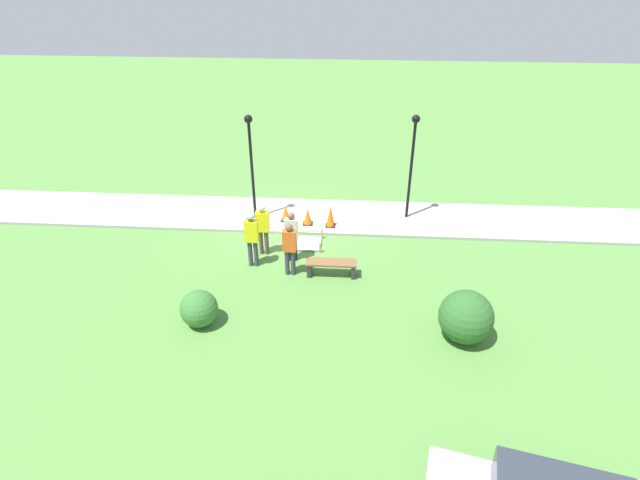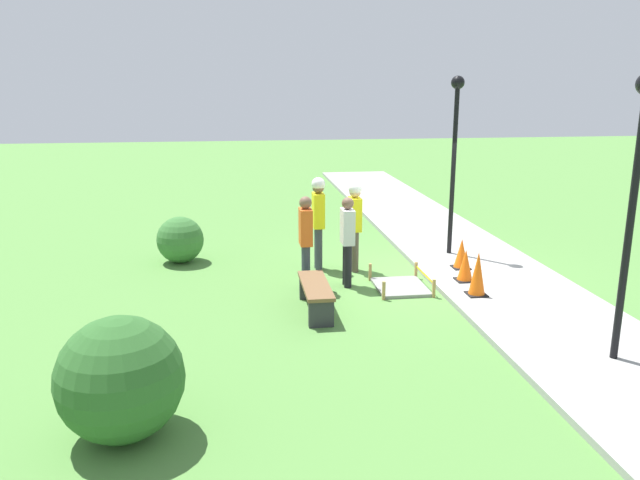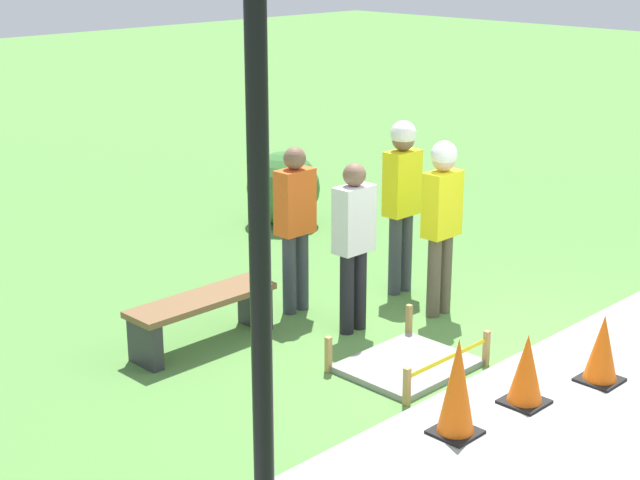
% 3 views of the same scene
% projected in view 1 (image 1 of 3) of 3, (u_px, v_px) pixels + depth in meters
% --- Properties ---
extents(ground_plane, '(60.00, 60.00, 0.00)m').
position_uv_depth(ground_plane, '(285.00, 234.00, 17.27)').
color(ground_plane, '#51843D').
extents(sidewalk, '(28.00, 2.59, 0.10)m').
position_uv_depth(sidewalk, '(290.00, 215.00, 18.36)').
color(sidewalk, '#9E9E99').
rests_on(sidewalk, ground_plane).
extents(wet_concrete_patch, '(1.17, 0.97, 0.34)m').
position_uv_depth(wet_concrete_patch, '(305.00, 243.00, 16.66)').
color(wet_concrete_patch, gray).
rests_on(wet_concrete_patch, ground_plane).
extents(traffic_cone_near_patch, '(0.34, 0.34, 0.79)m').
position_uv_depth(traffic_cone_near_patch, '(331.00, 216.00, 17.37)').
color(traffic_cone_near_patch, black).
rests_on(traffic_cone_near_patch, sidewalk).
extents(traffic_cone_far_patch, '(0.34, 0.34, 0.61)m').
position_uv_depth(traffic_cone_far_patch, '(308.00, 216.00, 17.54)').
color(traffic_cone_far_patch, black).
rests_on(traffic_cone_far_patch, sidewalk).
extents(traffic_cone_sidewalk_edge, '(0.34, 0.34, 0.61)m').
position_uv_depth(traffic_cone_sidewalk_edge, '(286.00, 213.00, 17.78)').
color(traffic_cone_sidewalk_edge, black).
rests_on(traffic_cone_sidewalk_edge, sidewalk).
extents(park_bench, '(1.52, 0.44, 0.49)m').
position_uv_depth(park_bench, '(331.00, 266.00, 14.97)').
color(park_bench, '#2D2D33').
rests_on(park_bench, ground_plane).
extents(worker_supervisor, '(0.40, 0.26, 1.82)m').
position_uv_depth(worker_supervisor, '(263.00, 224.00, 15.65)').
color(worker_supervisor, brown).
rests_on(worker_supervisor, ground_plane).
extents(worker_assistant, '(0.40, 0.27, 1.90)m').
position_uv_depth(worker_assistant, '(252.00, 233.00, 15.02)').
color(worker_assistant, '#383D47').
rests_on(worker_assistant, ground_plane).
extents(bystander_in_orange_shirt, '(0.40, 0.23, 1.74)m').
position_uv_depth(bystander_in_orange_shirt, '(290.00, 246.00, 14.70)').
color(bystander_in_orange_shirt, '#383D47').
rests_on(bystander_in_orange_shirt, ground_plane).
extents(bystander_in_gray_shirt, '(0.40, 0.22, 1.70)m').
position_uv_depth(bystander_in_gray_shirt, '(292.00, 234.00, 15.38)').
color(bystander_in_gray_shirt, black).
rests_on(bystander_in_gray_shirt, ground_plane).
extents(lamppost_near, '(0.28, 0.28, 3.77)m').
position_uv_depth(lamppost_near, '(251.00, 153.00, 16.85)').
color(lamppost_near, black).
rests_on(lamppost_near, sidewalk).
extents(lamppost_far, '(0.28, 0.28, 3.76)m').
position_uv_depth(lamppost_far, '(413.00, 152.00, 16.89)').
color(lamppost_far, black).
rests_on(lamppost_far, sidewalk).
extents(shrub_rounded_near, '(0.99, 0.99, 0.99)m').
position_uv_depth(shrub_rounded_near, '(199.00, 309.00, 12.98)').
color(shrub_rounded_near, '#387033').
rests_on(shrub_rounded_near, ground_plane).
extents(shrub_rounded_mid, '(1.36, 1.36, 1.36)m').
position_uv_depth(shrub_rounded_mid, '(466.00, 317.00, 12.41)').
color(shrub_rounded_mid, '#2D6028').
rests_on(shrub_rounded_mid, ground_plane).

